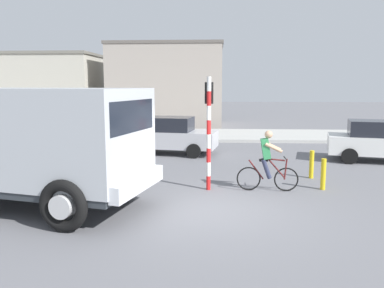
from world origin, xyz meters
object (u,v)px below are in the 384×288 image
Objects in this scene: cyclist at (267,161)px; car_far_side at (381,141)px; bollard_near at (323,174)px; car_red_near at (169,135)px; car_white_mid at (39,129)px; pedestrian_near_kerb at (148,134)px; traffic_light_pole at (209,117)px; truck_foreground at (36,140)px; bollard_far at (312,164)px.

cyclist is 0.40× the size of car_far_side.
car_red_near is at bearing 132.11° from bollard_near.
cyclist is 1.92× the size of bollard_near.
pedestrian_near_kerb is (5.73, -1.88, 0.03)m from car_white_mid.
cyclist is at bearing -37.48° from car_white_mid.
traffic_light_pole reaches higher than cyclist.
car_white_mid is (-4.38, 9.61, -0.85)m from truck_foreground.
bollard_far is at bearing -138.48° from car_far_side.
cyclist is 2.34m from bollard_far.
bollard_far is (3.27, 1.53, -1.62)m from traffic_light_pole.
car_red_near is 4.68× the size of bollard_far.
car_far_side is at bearing 30.89° from truck_foreground.
car_red_near is 0.98× the size of car_far_side.
traffic_light_pole is 3.56× the size of bollard_far.
pedestrian_near_kerb is at bearing -18.14° from car_white_mid.
cyclist is at bearing -171.89° from bollard_near.
car_red_near is 4.68× the size of bollard_near.
cyclist is 0.41× the size of car_red_near.
cyclist is at bearing 17.59° from truck_foreground.
truck_foreground is 1.82× the size of traffic_light_pole.
car_white_mid is 1.01× the size of car_far_side.
traffic_light_pole is 3.96m from bollard_far.
pedestrian_near_kerb reaches higher than bollard_far.
car_red_near is 0.93m from pedestrian_near_kerb.
bollard_near is at bearing -127.50° from car_far_side.
traffic_light_pole is 0.74× the size of car_white_mid.
pedestrian_near_kerb is at bearing 115.44° from traffic_light_pole.
pedestrian_near_kerb is at bearing 80.04° from truck_foreground.
pedestrian_near_kerb reaches higher than bollard_near.
truck_foreground is 1.35× the size of car_white_mid.
car_far_side reaches higher than bollard_far.
bollard_far is at bearing -35.28° from pedestrian_near_kerb.
car_far_side is at bearing 41.52° from bollard_far.
traffic_light_pole is 0.75× the size of car_far_side.
car_white_mid is 15.45m from car_far_side.
cyclist is 6.77m from car_far_side.
car_white_mid is at bearing 142.52° from cyclist.
truck_foreground is 7.77m from bollard_near.
car_white_mid is at bearing 164.10° from car_red_near.
truck_foreground reaches higher than car_white_mid.
car_red_near reaches higher than bollard_far.
traffic_light_pole reaches higher than truck_foreground.
bollard_near is at bearing -32.68° from car_white_mid.
traffic_light_pole is at bearing -177.71° from bollard_near.
truck_foreground is 7.89m from pedestrian_near_kerb.
car_red_near is at bearing -1.13° from pedestrian_near_kerb.
car_red_near is at bearing 140.23° from bollard_far.
car_white_mid is (-8.49, 7.68, -1.25)m from traffic_light_pole.
traffic_light_pole is 3.65m from bollard_near.
pedestrian_near_kerb is (-9.38, 1.31, 0.03)m from car_far_side.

